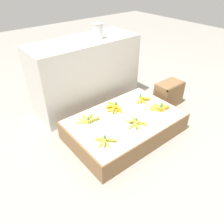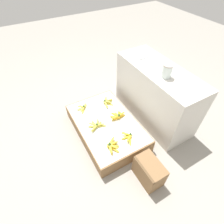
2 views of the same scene
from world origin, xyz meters
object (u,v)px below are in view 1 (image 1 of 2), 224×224
at_px(banana_bunch_front_midleft, 136,122).
at_px(banana_bunch_middle_midright, 142,99).
at_px(wooden_crate, 169,94).
at_px(banana_bunch_front_left, 105,141).
at_px(banana_bunch_middle_midleft, 114,107).
at_px(glass_jar, 98,31).
at_px(banana_bunch_front_midright, 160,107).
at_px(banana_bunch_middle_left, 88,119).
at_px(foam_tray_white, 75,40).

distance_m(banana_bunch_front_midleft, banana_bunch_middle_midright, 0.43).
height_order(wooden_crate, banana_bunch_front_left, wooden_crate).
height_order(banana_bunch_front_left, banana_bunch_front_midleft, banana_bunch_front_left).
xyz_separation_m(banana_bunch_middle_midleft, glass_jar, (0.19, 0.51, 0.64)).
xyz_separation_m(wooden_crate, glass_jar, (-0.61, 0.59, 0.73)).
height_order(banana_bunch_front_midright, banana_bunch_middle_midright, banana_bunch_front_midright).
height_order(banana_bunch_front_midleft, glass_jar, glass_jar).
height_order(wooden_crate, glass_jar, glass_jar).
bearing_deg(banana_bunch_middle_left, banana_bunch_middle_midright, -5.90).
bearing_deg(banana_bunch_middle_midright, glass_jar, 106.12).
bearing_deg(banana_bunch_middle_left, banana_bunch_front_midleft, -45.21).
relative_size(banana_bunch_front_midright, glass_jar, 1.39).
relative_size(banana_bunch_front_left, glass_jar, 1.18).
relative_size(banana_bunch_middle_midleft, foam_tray_white, 0.96).
relative_size(banana_bunch_middle_left, banana_bunch_middle_midleft, 1.11).
height_order(wooden_crate, foam_tray_white, foam_tray_white).
xyz_separation_m(banana_bunch_front_left, banana_bunch_middle_midleft, (0.38, 0.34, 0.01)).
bearing_deg(foam_tray_white, wooden_crate, -39.22).
distance_m(wooden_crate, banana_bunch_middle_midleft, 0.81).
relative_size(banana_bunch_middle_left, glass_jar, 1.55).
height_order(banana_bunch_front_midright, glass_jar, glass_jar).
relative_size(banana_bunch_front_left, banana_bunch_middle_midright, 0.82).
bearing_deg(banana_bunch_middle_midleft, banana_bunch_front_midright, -39.13).
xyz_separation_m(wooden_crate, banana_bunch_front_midright, (-0.43, -0.22, 0.09)).
height_order(banana_bunch_middle_midleft, glass_jar, glass_jar).
distance_m(banana_bunch_front_midleft, banana_bunch_middle_midleft, 0.32).
distance_m(banana_bunch_front_midleft, foam_tray_white, 1.09).
height_order(banana_bunch_middle_left, foam_tray_white, foam_tray_white).
relative_size(banana_bunch_front_midleft, banana_bunch_middle_left, 0.92).
height_order(banana_bunch_middle_midright, foam_tray_white, foam_tray_white).
bearing_deg(banana_bunch_front_left, banana_bunch_front_midleft, 3.78).
distance_m(wooden_crate, banana_bunch_middle_left, 1.12).
relative_size(wooden_crate, glass_jar, 2.06).
height_order(banana_bunch_front_midleft, banana_bunch_front_midright, banana_bunch_front_midright).
bearing_deg(banana_bunch_front_midleft, foam_tray_white, 92.96).
distance_m(banana_bunch_front_midleft, glass_jar, 1.06).
relative_size(banana_bunch_middle_left, banana_bunch_middle_midright, 1.08).
distance_m(banana_bunch_middle_midleft, banana_bunch_middle_midright, 0.36).
bearing_deg(glass_jar, banana_bunch_front_left, -123.72).
distance_m(banana_bunch_middle_midleft, foam_tray_white, 0.83).
distance_m(banana_bunch_middle_left, banana_bunch_middle_midright, 0.67).
bearing_deg(banana_bunch_middle_midright, banana_bunch_middle_left, 174.10).
bearing_deg(foam_tray_white, banana_bunch_middle_midright, -59.34).
xyz_separation_m(banana_bunch_front_midright, foam_tray_white, (-0.41, 0.90, 0.57)).
relative_size(wooden_crate, banana_bunch_front_left, 1.74).
relative_size(banana_bunch_front_midleft, banana_bunch_middle_midleft, 1.03).
xyz_separation_m(banana_bunch_front_midright, banana_bunch_middle_midright, (-0.02, 0.24, -0.01)).
height_order(banana_bunch_middle_left, banana_bunch_middle_midleft, banana_bunch_middle_midleft).
relative_size(banana_bunch_front_midleft, foam_tray_white, 0.98).
height_order(wooden_crate, banana_bunch_front_midleft, wooden_crate).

